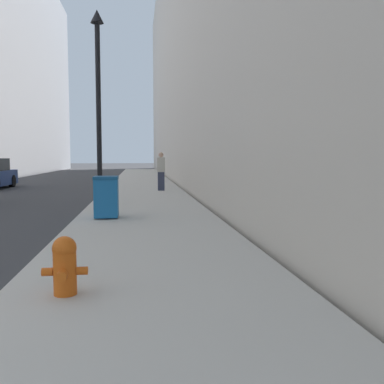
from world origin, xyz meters
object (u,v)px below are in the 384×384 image
trash_bin (106,197)px  lamppost (98,95)px  fire_hydrant (65,264)px  pedestrian_on_sidewalk (161,171)px

trash_bin → lamppost: lamppost is taller
fire_hydrant → lamppost: 9.82m
fire_hydrant → trash_bin: (0.02, 5.89, 0.19)m
trash_bin → fire_hydrant: bearing=-90.2°
fire_hydrant → pedestrian_on_sidewalk: 14.34m
fire_hydrant → trash_bin: trash_bin is taller
fire_hydrant → lamppost: size_ratio=0.11×
fire_hydrant → trash_bin: bearing=89.8°
fire_hydrant → trash_bin: 5.89m
pedestrian_on_sidewalk → lamppost: bearing=-114.3°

